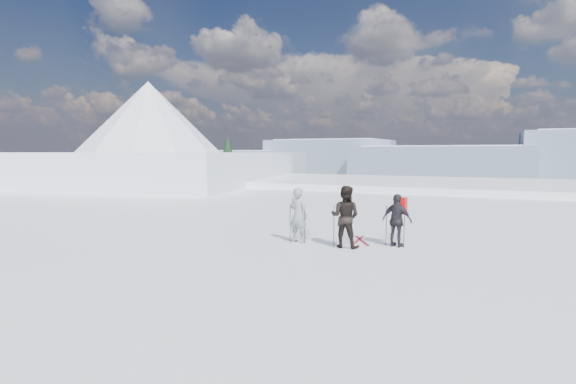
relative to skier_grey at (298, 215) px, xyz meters
name	(u,v)px	position (x,y,z in m)	size (l,w,h in m)	color
lake_basin	(438,261)	(1.93, 27.08, -7.43)	(820.00, 820.00, 71.62)	white
far_mountain_range	(521,163)	(31.54, 451.87, -8.12)	(770.00, 110.00, 53.00)	slate
near_ridge	(186,211)	(-24.63, 26.42, -4.41)	(31.37, 35.68, 25.62)	white
skier_grey	(298,215)	(0.00, 0.00, 0.00)	(0.68, 0.45, 1.86)	gray
skier_dark	(345,217)	(1.67, -0.13, 0.06)	(0.96, 0.75, 1.98)	black
skier_pack	(397,220)	(3.16, 0.66, -0.08)	(1.00, 0.42, 1.71)	black
backpack	(401,185)	(3.23, 0.90, 1.05)	(0.36, 0.21, 0.54)	red
ski_poles	(345,226)	(1.60, 0.08, -0.29)	(3.68, 0.86, 1.37)	black
skis_loose	(360,241)	(1.84, 1.09, -0.92)	(0.90, 1.70, 0.03)	black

